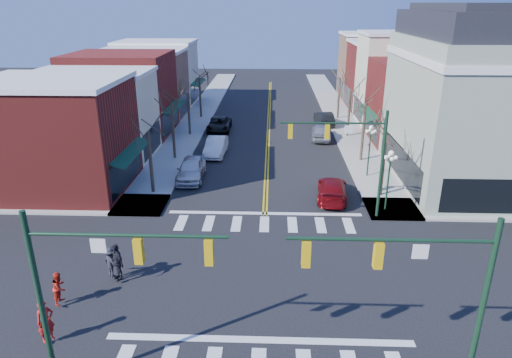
# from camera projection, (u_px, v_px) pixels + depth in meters

# --- Properties ---
(ground) EXTENTS (160.00, 160.00, 0.00)m
(ground) POSITION_uv_depth(u_px,v_px,m) (262.00, 278.00, 23.54)
(ground) COLOR black
(ground) RESTS_ON ground
(sidewalk_left) EXTENTS (3.50, 70.00, 0.15)m
(sidewalk_left) POSITION_uv_depth(u_px,v_px,m) (173.00, 155.00, 42.44)
(sidewalk_left) COLOR #9E9B93
(sidewalk_left) RESTS_ON ground
(sidewalk_right) EXTENTS (3.50, 70.00, 0.15)m
(sidewalk_right) POSITION_uv_depth(u_px,v_px,m) (362.00, 157.00, 41.85)
(sidewalk_right) COLOR #9E9B93
(sidewalk_right) RESTS_ON ground
(bldg_left_brick_a) EXTENTS (10.00, 8.50, 8.00)m
(bldg_left_brick_a) POSITION_uv_depth(u_px,v_px,m) (56.00, 138.00, 33.57)
(bldg_left_brick_a) COLOR maroon
(bldg_left_brick_a) RESTS_ON ground
(bldg_left_stucco_a) EXTENTS (10.00, 7.00, 7.50)m
(bldg_left_stucco_a) POSITION_uv_depth(u_px,v_px,m) (95.00, 117.00, 40.88)
(bldg_left_stucco_a) COLOR beige
(bldg_left_stucco_a) RESTS_ON ground
(bldg_left_brick_b) EXTENTS (10.00, 9.00, 8.50)m
(bldg_left_brick_b) POSITION_uv_depth(u_px,v_px,m) (122.00, 94.00, 48.16)
(bldg_left_brick_b) COLOR maroon
(bldg_left_brick_b) RESTS_ON ground
(bldg_left_tan) EXTENTS (10.00, 7.50, 7.80)m
(bldg_left_tan) POSITION_uv_depth(u_px,v_px,m) (143.00, 85.00, 55.97)
(bldg_left_tan) COLOR #997154
(bldg_left_tan) RESTS_ON ground
(bldg_left_stucco_b) EXTENTS (10.00, 8.00, 8.20)m
(bldg_left_stucco_b) POSITION_uv_depth(u_px,v_px,m) (158.00, 74.00, 63.12)
(bldg_left_stucco_b) COLOR beige
(bldg_left_stucco_b) RESTS_ON ground
(bldg_right_brick_a) EXTENTS (10.00, 8.50, 8.00)m
(bldg_right_brick_a) POSITION_uv_depth(u_px,v_px,m) (423.00, 102.00, 45.56)
(bldg_right_brick_a) COLOR maroon
(bldg_right_brick_a) RESTS_ON ground
(bldg_right_stucco) EXTENTS (10.00, 7.00, 10.00)m
(bldg_right_stucco) POSITION_uv_depth(u_px,v_px,m) (404.00, 80.00, 52.42)
(bldg_right_stucco) COLOR beige
(bldg_right_stucco) RESTS_ON ground
(bldg_right_brick_b) EXTENTS (10.00, 8.00, 8.50)m
(bldg_right_brick_b) POSITION_uv_depth(u_px,v_px,m) (388.00, 77.00, 59.68)
(bldg_right_brick_b) COLOR maroon
(bldg_right_brick_b) RESTS_ON ground
(bldg_right_tan) EXTENTS (10.00, 8.00, 9.00)m
(bldg_right_tan) POSITION_uv_depth(u_px,v_px,m) (375.00, 67.00, 67.05)
(bldg_right_tan) COLOR #997154
(bldg_right_tan) RESTS_ON ground
(victorian_corner) EXTENTS (12.25, 14.25, 13.30)m
(victorian_corner) POSITION_uv_depth(u_px,v_px,m) (487.00, 98.00, 34.08)
(victorian_corner) COLOR #939D88
(victorian_corner) RESTS_ON ground
(traffic_mast_near_left) EXTENTS (6.60, 0.28, 7.20)m
(traffic_mast_near_left) POSITION_uv_depth(u_px,v_px,m) (91.00, 280.00, 15.13)
(traffic_mast_near_left) COLOR #14331E
(traffic_mast_near_left) RESTS_ON ground
(traffic_mast_near_right) EXTENTS (6.60, 0.28, 7.20)m
(traffic_mast_near_right) POSITION_uv_depth(u_px,v_px,m) (428.00, 287.00, 14.75)
(traffic_mast_near_right) COLOR #14331E
(traffic_mast_near_right) RESTS_ON ground
(traffic_mast_far_right) EXTENTS (6.60, 0.28, 7.20)m
(traffic_mast_far_right) POSITION_uv_depth(u_px,v_px,m) (354.00, 150.00, 28.54)
(traffic_mast_far_right) COLOR #14331E
(traffic_mast_far_right) RESTS_ON ground
(lamppost_corner) EXTENTS (0.36, 0.36, 4.33)m
(lamppost_corner) POSITION_uv_depth(u_px,v_px,m) (389.00, 170.00, 30.11)
(lamppost_corner) COLOR #14331E
(lamppost_corner) RESTS_ON ground
(lamppost_midblock) EXTENTS (0.36, 0.36, 4.33)m
(lamppost_midblock) POSITION_uv_depth(u_px,v_px,m) (370.00, 142.00, 36.16)
(lamppost_midblock) COLOR #14331E
(lamppost_midblock) RESTS_ON ground
(tree_left_a) EXTENTS (0.24, 0.24, 4.76)m
(tree_left_a) POSITION_uv_depth(u_px,v_px,m) (151.00, 163.00, 33.21)
(tree_left_a) COLOR #382B21
(tree_left_a) RESTS_ON ground
(tree_left_b) EXTENTS (0.24, 0.24, 5.04)m
(tree_left_b) POSITION_uv_depth(u_px,v_px,m) (173.00, 132.00, 40.62)
(tree_left_b) COLOR #382B21
(tree_left_b) RESTS_ON ground
(tree_left_c) EXTENTS (0.24, 0.24, 4.55)m
(tree_left_c) POSITION_uv_depth(u_px,v_px,m) (189.00, 114.00, 48.16)
(tree_left_c) COLOR #382B21
(tree_left_c) RESTS_ON ground
(tree_left_d) EXTENTS (0.24, 0.24, 4.90)m
(tree_left_d) POSITION_uv_depth(u_px,v_px,m) (200.00, 98.00, 55.55)
(tree_left_d) COLOR #382B21
(tree_left_d) RESTS_ON ground
(tree_right_a) EXTENTS (0.24, 0.24, 4.62)m
(tree_right_a) POSITION_uv_depth(u_px,v_px,m) (383.00, 167.00, 32.67)
(tree_right_a) COLOR #382B21
(tree_right_a) RESTS_ON ground
(tree_right_b) EXTENTS (0.24, 0.24, 5.18)m
(tree_right_b) POSITION_uv_depth(u_px,v_px,m) (363.00, 133.00, 40.02)
(tree_right_b) COLOR #382B21
(tree_right_b) RESTS_ON ground
(tree_right_c) EXTENTS (0.24, 0.24, 4.83)m
(tree_right_c) POSITION_uv_depth(u_px,v_px,m) (349.00, 114.00, 47.54)
(tree_right_c) COLOR #382B21
(tree_right_c) RESTS_ON ground
(tree_right_d) EXTENTS (0.24, 0.24, 4.97)m
(tree_right_d) POSITION_uv_depth(u_px,v_px,m) (339.00, 99.00, 54.97)
(tree_right_d) COLOR #382B21
(tree_right_d) RESTS_ON ground
(car_left_near) EXTENTS (2.14, 5.09, 1.72)m
(car_left_near) POSITION_uv_depth(u_px,v_px,m) (191.00, 169.00, 36.46)
(car_left_near) COLOR silver
(car_left_near) RESTS_ON ground
(car_left_mid) EXTENTS (1.88, 4.94, 1.61)m
(car_left_mid) POSITION_uv_depth(u_px,v_px,m) (216.00, 146.00, 42.42)
(car_left_mid) COLOR white
(car_left_mid) RESTS_ON ground
(car_left_far) EXTENTS (2.44, 5.27, 1.46)m
(car_left_far) POSITION_uv_depth(u_px,v_px,m) (219.00, 125.00, 50.36)
(car_left_far) COLOR black
(car_left_far) RESTS_ON ground
(car_right_near) EXTENTS (2.64, 5.29, 1.47)m
(car_right_near) POSITION_uv_depth(u_px,v_px,m) (332.00, 189.00, 32.87)
(car_right_near) COLOR maroon
(car_right_near) RESTS_ON ground
(car_right_mid) EXTENTS (2.38, 5.04, 1.67)m
(car_right_mid) POSITION_uv_depth(u_px,v_px,m) (321.00, 131.00, 47.27)
(car_right_mid) COLOR #ACACB1
(car_right_mid) RESTS_ON ground
(car_right_far) EXTENTS (2.07, 5.01, 1.61)m
(car_right_far) POSITION_uv_depth(u_px,v_px,m) (324.00, 118.00, 52.67)
(car_right_far) COLOR black
(car_right_far) RESTS_ON ground
(pedestrian_red_a) EXTENTS (0.80, 0.81, 1.90)m
(pedestrian_red_a) POSITION_uv_depth(u_px,v_px,m) (45.00, 321.00, 18.70)
(pedestrian_red_a) COLOR red
(pedestrian_red_a) RESTS_ON sidewalk_left
(pedestrian_red_b) EXTENTS (0.61, 0.78, 1.60)m
(pedestrian_red_b) POSITION_uv_depth(u_px,v_px,m) (59.00, 288.00, 21.15)
(pedestrian_red_b) COLOR red
(pedestrian_red_b) RESTS_ON sidewalk_left
(pedestrian_dark_a) EXTENTS (1.16, 1.16, 1.98)m
(pedestrian_dark_a) POSITION_uv_depth(u_px,v_px,m) (117.00, 262.00, 22.91)
(pedestrian_dark_a) COLOR black
(pedestrian_dark_a) RESTS_ON sidewalk_left
(pedestrian_dark_b) EXTENTS (1.23, 1.14, 1.66)m
(pedestrian_dark_b) POSITION_uv_depth(u_px,v_px,m) (111.00, 262.00, 23.19)
(pedestrian_dark_b) COLOR black
(pedestrian_dark_b) RESTS_ON sidewalk_left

